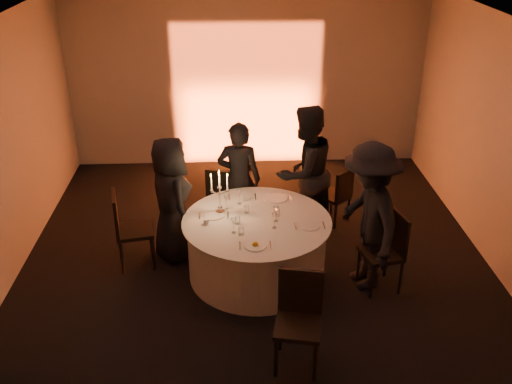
{
  "coord_description": "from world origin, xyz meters",
  "views": [
    {
      "loc": [
        -0.29,
        -5.93,
        4.16
      ],
      "look_at": [
        0.0,
        0.2,
        1.05
      ],
      "focal_mm": 40.0,
      "sensor_mm": 36.0,
      "label": 1
    }
  ],
  "objects_px": {
    "chair_back_right": "(338,193)",
    "guest_back_right": "(305,172)",
    "coffee_cup": "(206,221)",
    "banquet_table": "(257,248)",
    "chair_back_left": "(222,193)",
    "guest_right": "(368,217)",
    "candelabra": "(220,198)",
    "chair_right": "(388,247)",
    "guest_left": "(171,199)",
    "chair_left": "(127,225)",
    "chair_front": "(299,314)",
    "guest_back_left": "(239,179)"
  },
  "relations": [
    {
      "from": "chair_left",
      "to": "chair_right",
      "type": "bearing_deg",
      "value": -112.08
    },
    {
      "from": "guest_back_right",
      "to": "guest_right",
      "type": "relative_size",
      "value": 1.02
    },
    {
      "from": "coffee_cup",
      "to": "guest_back_right",
      "type": "bearing_deg",
      "value": 38.83
    },
    {
      "from": "chair_left",
      "to": "chair_back_left",
      "type": "distance_m",
      "value": 1.52
    },
    {
      "from": "guest_back_left",
      "to": "guest_back_right",
      "type": "height_order",
      "value": "guest_back_right"
    },
    {
      "from": "chair_right",
      "to": "coffee_cup",
      "type": "height_order",
      "value": "chair_right"
    },
    {
      "from": "chair_right",
      "to": "candelabra",
      "type": "distance_m",
      "value": 2.09
    },
    {
      "from": "chair_front",
      "to": "guest_left",
      "type": "height_order",
      "value": "guest_left"
    },
    {
      "from": "banquet_table",
      "to": "candelabra",
      "type": "bearing_deg",
      "value": 153.21
    },
    {
      "from": "guest_left",
      "to": "guest_back_right",
      "type": "bearing_deg",
      "value": -99.24
    },
    {
      "from": "chair_back_right",
      "to": "banquet_table",
      "type": "bearing_deg",
      "value": 2.69
    },
    {
      "from": "chair_back_right",
      "to": "chair_front",
      "type": "relative_size",
      "value": 0.84
    },
    {
      "from": "banquet_table",
      "to": "guest_left",
      "type": "height_order",
      "value": "guest_left"
    },
    {
      "from": "guest_left",
      "to": "guest_right",
      "type": "distance_m",
      "value": 2.46
    },
    {
      "from": "banquet_table",
      "to": "guest_left",
      "type": "relative_size",
      "value": 1.09
    },
    {
      "from": "banquet_table",
      "to": "chair_right",
      "type": "xyz_separation_m",
      "value": [
        1.53,
        -0.32,
        0.17
      ]
    },
    {
      "from": "chair_back_left",
      "to": "coffee_cup",
      "type": "bearing_deg",
      "value": 99.76
    },
    {
      "from": "guest_right",
      "to": "candelabra",
      "type": "distance_m",
      "value": 1.78
    },
    {
      "from": "banquet_table",
      "to": "chair_left",
      "type": "distance_m",
      "value": 1.64
    },
    {
      "from": "chair_right",
      "to": "guest_left",
      "type": "xyz_separation_m",
      "value": [
        -2.59,
        0.82,
        0.27
      ]
    },
    {
      "from": "guest_back_right",
      "to": "candelabra",
      "type": "xyz_separation_m",
      "value": [
        -1.13,
        -0.77,
        0.04
      ]
    },
    {
      "from": "guest_right",
      "to": "chair_back_right",
      "type": "bearing_deg",
      "value": 171.52
    },
    {
      "from": "chair_back_right",
      "to": "coffee_cup",
      "type": "bearing_deg",
      "value": -7.43
    },
    {
      "from": "chair_back_left",
      "to": "candelabra",
      "type": "xyz_separation_m",
      "value": [
        -0.01,
        -1.02,
        0.46
      ]
    },
    {
      "from": "banquet_table",
      "to": "guest_right",
      "type": "height_order",
      "value": "guest_right"
    },
    {
      "from": "chair_left",
      "to": "chair_back_right",
      "type": "distance_m",
      "value": 2.99
    },
    {
      "from": "chair_back_left",
      "to": "chair_right",
      "type": "xyz_separation_m",
      "value": [
        1.96,
        -1.56,
        0.04
      ]
    },
    {
      "from": "guest_right",
      "to": "coffee_cup",
      "type": "distance_m",
      "value": 1.9
    },
    {
      "from": "chair_left",
      "to": "coffee_cup",
      "type": "bearing_deg",
      "value": -119.46
    },
    {
      "from": "chair_right",
      "to": "guest_back_right",
      "type": "distance_m",
      "value": 1.61
    },
    {
      "from": "banquet_table",
      "to": "chair_front",
      "type": "xyz_separation_m",
      "value": [
        0.34,
        -1.52,
        0.19
      ]
    },
    {
      "from": "guest_back_right",
      "to": "candelabra",
      "type": "bearing_deg",
      "value": -0.79
    },
    {
      "from": "chair_left",
      "to": "candelabra",
      "type": "height_order",
      "value": "candelabra"
    },
    {
      "from": "coffee_cup",
      "to": "guest_back_left",
      "type": "bearing_deg",
      "value": 69.52
    },
    {
      "from": "chair_back_right",
      "to": "candelabra",
      "type": "xyz_separation_m",
      "value": [
        -1.66,
        -1.01,
        0.49
      ]
    },
    {
      "from": "chair_left",
      "to": "guest_left",
      "type": "distance_m",
      "value": 0.64
    },
    {
      "from": "chair_back_right",
      "to": "guest_right",
      "type": "relative_size",
      "value": 0.47
    },
    {
      "from": "chair_back_right",
      "to": "guest_back_right",
      "type": "relative_size",
      "value": 0.46
    },
    {
      "from": "chair_back_right",
      "to": "guest_left",
      "type": "relative_size",
      "value": 0.52
    },
    {
      "from": "guest_left",
      "to": "candelabra",
      "type": "xyz_separation_m",
      "value": [
        0.62,
        -0.27,
        0.15
      ]
    },
    {
      "from": "chair_back_right",
      "to": "guest_left",
      "type": "xyz_separation_m",
      "value": [
        -2.28,
        -0.73,
        0.35
      ]
    },
    {
      "from": "chair_left",
      "to": "chair_back_right",
      "type": "bearing_deg",
      "value": -82.63
    },
    {
      "from": "chair_left",
      "to": "guest_back_right",
      "type": "height_order",
      "value": "guest_back_right"
    },
    {
      "from": "banquet_table",
      "to": "chair_back_right",
      "type": "height_order",
      "value": "chair_back_right"
    },
    {
      "from": "chair_right",
      "to": "chair_back_right",
      "type": "bearing_deg",
      "value": 177.96
    },
    {
      "from": "guest_back_right",
      "to": "coffee_cup",
      "type": "height_order",
      "value": "guest_back_right"
    },
    {
      "from": "banquet_table",
      "to": "chair_back_left",
      "type": "xyz_separation_m",
      "value": [
        -0.43,
        1.24,
        0.13
      ]
    },
    {
      "from": "guest_back_right",
      "to": "guest_left",
      "type": "bearing_deg",
      "value": -19.15
    },
    {
      "from": "guest_left",
      "to": "guest_right",
      "type": "height_order",
      "value": "guest_right"
    },
    {
      "from": "guest_left",
      "to": "candelabra",
      "type": "bearing_deg",
      "value": -138.84
    }
  ]
}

